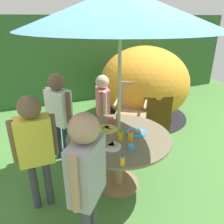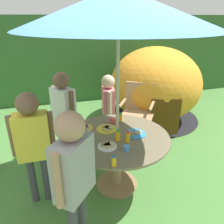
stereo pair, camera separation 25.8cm
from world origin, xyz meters
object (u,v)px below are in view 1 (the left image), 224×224
object	(u,v)px
juice_bottle_near_left	(122,161)
juice_bottle_front_edge	(93,145)
juice_bottle_mid_left	(120,135)
cup_near	(131,147)
child_in_white_shirt	(59,108)
child_in_pink_shirt	(103,103)
wooden_chair	(132,108)
plate_far_right	(107,129)
plate_mid_right	(111,146)
juice_bottle_center_back	(130,136)
plate_center_front	(83,129)
child_in_grey_shirt	(87,171)
cup_far	(111,120)
garden_table	(118,148)
patio_umbrella	(120,9)
snack_bowl	(77,141)
child_in_yellow_shirt	(35,141)
dome_tent	(144,83)
plate_near_right	(136,132)
juice_bottle_far_left	(118,117)

from	to	relation	value
juice_bottle_near_left	juice_bottle_front_edge	size ratio (longest dim) A/B	0.85
juice_bottle_mid_left	cup_near	distance (m)	0.22
child_in_white_shirt	cup_near	xyz separation A→B (m)	(0.55, -1.12, -0.10)
child_in_pink_shirt	juice_bottle_front_edge	xyz separation A→B (m)	(-0.50, -1.13, 0.01)
wooden_chair	juice_bottle_near_left	xyz separation A→B (m)	(-0.87, -1.55, 0.20)
plate_far_right	cup_near	distance (m)	0.50
wooden_chair	child_in_pink_shirt	world-z (taller)	child_in_pink_shirt
plate_mid_right	juice_bottle_center_back	distance (m)	0.25
child_in_white_shirt	plate_center_front	world-z (taller)	child_in_white_shirt
juice_bottle_near_left	child_in_grey_shirt	bearing A→B (deg)	-157.92
child_in_pink_shirt	cup_far	bearing A→B (deg)	-0.93
garden_table	juice_bottle_near_left	world-z (taller)	juice_bottle_near_left
patio_umbrella	snack_bowl	distance (m)	1.37
wooden_chair	child_in_yellow_shirt	distance (m)	1.92
child_in_yellow_shirt	snack_bowl	bearing A→B (deg)	-2.19
garden_table	plate_mid_right	distance (m)	0.31
child_in_pink_shirt	child_in_white_shirt	xyz separation A→B (m)	(-0.68, -0.15, 0.08)
garden_table	juice_bottle_center_back	distance (m)	0.28
patio_umbrella	plate_mid_right	bearing A→B (deg)	-130.58
dome_tent	cup_far	bearing A→B (deg)	-119.01
garden_table	plate_mid_right	bearing A→B (deg)	-130.58
dome_tent	child_in_white_shirt	xyz separation A→B (m)	(-1.86, -0.96, 0.11)
garden_table	plate_far_right	distance (m)	0.26
garden_table	plate_mid_right	xyz separation A→B (m)	(-0.17, -0.19, 0.18)
wooden_chair	juice_bottle_front_edge	world-z (taller)	wooden_chair
juice_bottle_center_back	plate_far_right	bearing A→B (deg)	113.59
juice_bottle_center_back	cup_far	bearing A→B (deg)	93.65
plate_near_right	juice_bottle_far_left	world-z (taller)	juice_bottle_far_left
wooden_chair	plate_near_right	xyz separation A→B (m)	(-0.47, -1.06, 0.16)
child_in_grey_shirt	cup_far	bearing A→B (deg)	9.19
juice_bottle_mid_left	snack_bowl	bearing A→B (deg)	170.06
patio_umbrella	juice_bottle_front_edge	world-z (taller)	patio_umbrella
wooden_chair	juice_bottle_mid_left	world-z (taller)	wooden_chair
child_in_pink_shirt	juice_bottle_near_left	bearing A→B (deg)	-4.16
snack_bowl	cup_near	bearing A→B (deg)	-31.17
child_in_white_shirt	child_in_yellow_shirt	world-z (taller)	child_in_yellow_shirt
garden_table	child_in_white_shirt	bearing A→B (deg)	124.11
plate_near_right	juice_bottle_mid_left	size ratio (longest dim) A/B	1.87
dome_tent	juice_bottle_far_left	xyz separation A→B (m)	(-1.17, -1.38, 0.04)
dome_tent	patio_umbrella	bearing A→B (deg)	-113.83
plate_far_right	wooden_chair	bearing A→B (deg)	48.38
child_in_white_shirt	child_in_yellow_shirt	xyz separation A→B (m)	(-0.37, -0.80, 0.01)
child_in_grey_shirt	juice_bottle_center_back	world-z (taller)	child_in_grey_shirt
plate_mid_right	plate_near_right	bearing A→B (deg)	24.19
dome_tent	juice_bottle_front_edge	xyz separation A→B (m)	(-1.68, -1.95, 0.05)
patio_umbrella	dome_tent	distance (m)	2.56
child_in_yellow_shirt	juice_bottle_front_edge	distance (m)	0.58
juice_bottle_near_left	juice_bottle_center_back	world-z (taller)	juice_bottle_center_back
juice_bottle_far_left	cup_near	size ratio (longest dim) A/B	1.58
cup_far	child_in_grey_shirt	bearing A→B (deg)	-120.74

